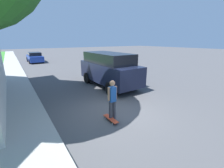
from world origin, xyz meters
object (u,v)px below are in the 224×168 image
skateboarder (112,99)px  car_down_street (35,57)px  suv_parked (109,69)px  skateboard (111,119)px

skateboarder → car_down_street: bearing=90.3°
suv_parked → skateboarder: 4.59m
car_down_street → skateboard: (-0.01, -19.71, -0.61)m
skateboarder → skateboard: skateboarder is taller
car_down_street → skateboard: bearing=-90.0°
suv_parked → car_down_street: size_ratio=1.10×
car_down_street → suv_parked: bearing=-81.1°
skateboarder → skateboard: 0.81m
suv_parked → skateboarder: size_ratio=3.13×
suv_parked → skateboard: size_ratio=6.04×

